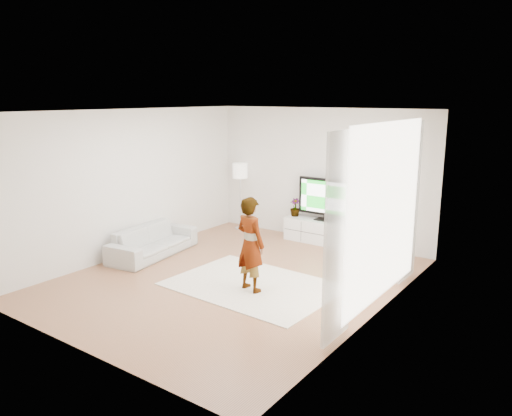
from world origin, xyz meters
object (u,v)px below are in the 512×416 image
Objects in this scene: media_console at (325,232)px; sofa at (153,241)px; player at (250,244)px; television at (326,198)px; floor_lamp at (240,174)px; rug at (253,285)px.

media_console is 3.54m from sofa.
television is at bearing -73.65° from player.
floor_lamp is (0.17, 2.59, 1.01)m from sofa.
player is 0.99× the size of floor_lamp.
sofa is (-2.34, -2.68, -0.68)m from television.
media_console is 2.42m from floor_lamp.
sofa is at bearing -131.46° from media_console.
television reaches higher than media_console.
sofa is (-2.61, 0.36, -0.48)m from player.
media_console is at bearing 93.77° from rug.
rug is at bearing -86.26° from television.
media_console is at bearing -90.00° from television.
player is at bearing -50.34° from floor_lamp.
television is 3.06m from player.
television is 3.02m from rug.
player reaches higher than rug.
media_console is 0.65× the size of rug.
rug is 1.73× the size of floor_lamp.
rug is (0.19, -2.85, -0.96)m from television.
floor_lamp is (-2.36, 2.76, 1.29)m from rug.
television is 0.48× the size of rug.
player is (0.27, -3.01, 0.53)m from media_console.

